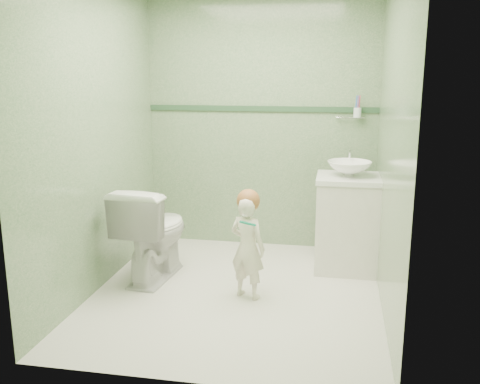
# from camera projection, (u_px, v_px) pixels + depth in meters

# --- Properties ---
(ground) EXTENTS (2.50, 2.50, 0.00)m
(ground) POSITION_uv_depth(u_px,v_px,m) (237.00, 293.00, 4.15)
(ground) COLOR silver
(ground) RESTS_ON ground
(room_shell) EXTENTS (2.50, 2.54, 2.40)m
(room_shell) POSITION_uv_depth(u_px,v_px,m) (236.00, 141.00, 3.88)
(room_shell) COLOR #678D64
(room_shell) RESTS_ON ground
(trim_stripe) EXTENTS (2.20, 0.02, 0.05)m
(trim_stripe) POSITION_uv_depth(u_px,v_px,m) (261.00, 109.00, 5.04)
(trim_stripe) COLOR #2B4D31
(trim_stripe) RESTS_ON room_shell
(vanity) EXTENTS (0.52, 0.50, 0.80)m
(vanity) POSITION_uv_depth(u_px,v_px,m) (347.00, 225.00, 4.58)
(vanity) COLOR white
(vanity) RESTS_ON ground
(counter) EXTENTS (0.54, 0.52, 0.04)m
(counter) POSITION_uv_depth(u_px,v_px,m) (349.00, 178.00, 4.49)
(counter) COLOR white
(counter) RESTS_ON vanity
(basin) EXTENTS (0.37, 0.37, 0.13)m
(basin) POSITION_uv_depth(u_px,v_px,m) (349.00, 169.00, 4.47)
(basin) COLOR white
(basin) RESTS_ON counter
(faucet) EXTENTS (0.03, 0.13, 0.18)m
(faucet) POSITION_uv_depth(u_px,v_px,m) (349.00, 156.00, 4.63)
(faucet) COLOR silver
(faucet) RESTS_ON counter
(cup_holder) EXTENTS (0.26, 0.07, 0.21)m
(cup_holder) POSITION_uv_depth(u_px,v_px,m) (357.00, 112.00, 4.83)
(cup_holder) COLOR silver
(cup_holder) RESTS_ON room_shell
(toilet) EXTENTS (0.52, 0.82, 0.80)m
(toilet) POSITION_uv_depth(u_px,v_px,m) (154.00, 232.00, 4.39)
(toilet) COLOR white
(toilet) RESTS_ON ground
(toddler) EXTENTS (0.34, 0.28, 0.79)m
(toddler) POSITION_uv_depth(u_px,v_px,m) (248.00, 248.00, 4.00)
(toddler) COLOR #EFE4CF
(toddler) RESTS_ON ground
(hair_cap) EXTENTS (0.18, 0.18, 0.18)m
(hair_cap) POSITION_uv_depth(u_px,v_px,m) (248.00, 201.00, 3.94)
(hair_cap) COLOR #9E5F32
(hair_cap) RESTS_ON toddler
(teal_toothbrush) EXTENTS (0.11, 0.14, 0.08)m
(teal_toothbrush) POSITION_uv_depth(u_px,v_px,m) (247.00, 223.00, 3.80)
(teal_toothbrush) COLOR #159273
(teal_toothbrush) RESTS_ON toddler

